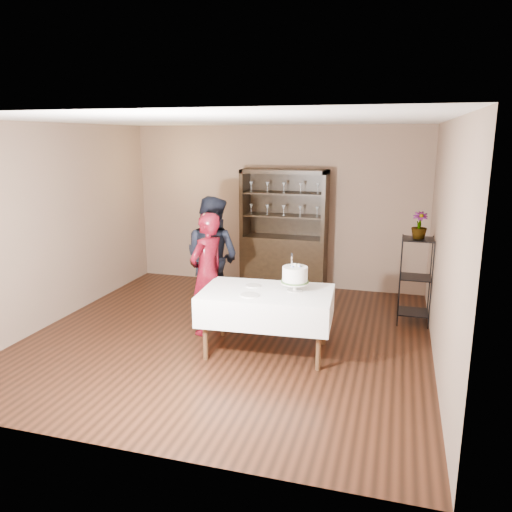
# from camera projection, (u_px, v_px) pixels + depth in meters

# --- Properties ---
(floor) EXTENTS (5.00, 5.00, 0.00)m
(floor) POSITION_uv_depth(u_px,v_px,m) (229.00, 337.00, 6.43)
(floor) COLOR black
(floor) RESTS_ON ground
(ceiling) EXTENTS (5.00, 5.00, 0.00)m
(ceiling) POSITION_uv_depth(u_px,v_px,m) (226.00, 120.00, 5.80)
(ceiling) COLOR white
(ceiling) RESTS_ON back_wall
(back_wall) EXTENTS (5.00, 0.02, 2.70)m
(back_wall) POSITION_uv_depth(u_px,v_px,m) (276.00, 207.00, 8.45)
(back_wall) COLOR brown
(back_wall) RESTS_ON floor
(wall_left) EXTENTS (0.02, 5.00, 2.70)m
(wall_left) POSITION_uv_depth(u_px,v_px,m) (54.00, 224.00, 6.79)
(wall_left) COLOR brown
(wall_left) RESTS_ON floor
(wall_right) EXTENTS (0.02, 5.00, 2.70)m
(wall_right) POSITION_uv_depth(u_px,v_px,m) (444.00, 246.00, 5.44)
(wall_right) COLOR brown
(wall_right) RESTS_ON floor
(china_hutch) EXTENTS (1.40, 0.48, 2.00)m
(china_hutch) POSITION_uv_depth(u_px,v_px,m) (284.00, 250.00, 8.32)
(china_hutch) COLOR black
(china_hutch) RESTS_ON floor
(plant_etagere) EXTENTS (0.42, 0.42, 1.20)m
(plant_etagere) POSITION_uv_depth(u_px,v_px,m) (415.00, 277.00, 6.78)
(plant_etagere) COLOR black
(plant_etagere) RESTS_ON floor
(cake_table) EXTENTS (1.58, 1.03, 0.76)m
(cake_table) POSITION_uv_depth(u_px,v_px,m) (267.00, 305.00, 5.86)
(cake_table) COLOR white
(cake_table) RESTS_ON floor
(woman) EXTENTS (0.56, 0.67, 1.59)m
(woman) POSITION_uv_depth(u_px,v_px,m) (207.00, 274.00, 6.40)
(woman) COLOR #3D0510
(woman) RESTS_ON floor
(man) EXTENTS (0.99, 0.86, 1.72)m
(man) POSITION_uv_depth(u_px,v_px,m) (212.00, 257.00, 6.99)
(man) COLOR black
(man) RESTS_ON floor
(cake) EXTENTS (0.34, 0.34, 0.45)m
(cake) POSITION_uv_depth(u_px,v_px,m) (295.00, 276.00, 5.78)
(cake) COLOR silver
(cake) RESTS_ON cake_table
(plate_near) EXTENTS (0.26, 0.26, 0.01)m
(plate_near) POSITION_uv_depth(u_px,v_px,m) (250.00, 295.00, 5.64)
(plate_near) COLOR silver
(plate_near) RESTS_ON cake_table
(plate_far) EXTENTS (0.23, 0.23, 0.01)m
(plate_far) POSITION_uv_depth(u_px,v_px,m) (253.00, 286.00, 6.00)
(plate_far) COLOR silver
(plate_far) RESTS_ON cake_table
(potted_plant) EXTENTS (0.22, 0.22, 0.36)m
(potted_plant) POSITION_uv_depth(u_px,v_px,m) (419.00, 225.00, 6.61)
(potted_plant) COLOR #3D602E
(potted_plant) RESTS_ON plant_etagere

